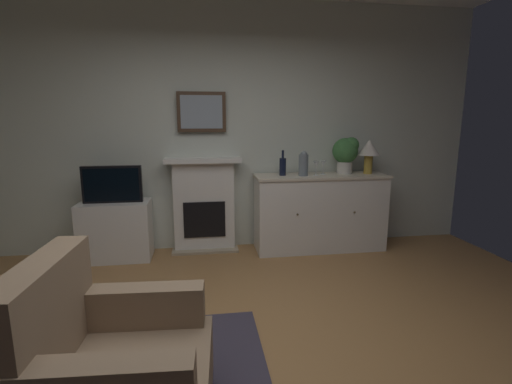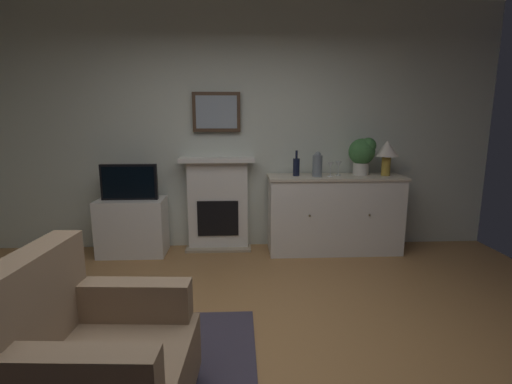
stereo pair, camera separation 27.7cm
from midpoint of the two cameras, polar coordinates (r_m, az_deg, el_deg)
ground_plane at (r=2.64m, az=-5.21°, el=-25.79°), size 6.19×4.73×0.10m
wall_rear at (r=4.45m, az=-7.36°, el=9.67°), size 6.19×0.06×2.87m
fireplace_unit at (r=4.43m, az=-9.76°, el=-1.95°), size 0.87×0.30×1.10m
framed_picture at (r=4.37m, az=-10.21°, el=12.00°), size 0.55×0.04×0.45m
sideboard_cabinet at (r=4.46m, az=8.01°, el=-3.09°), size 1.55×0.49×0.90m
table_lamp at (r=4.54m, az=15.30°, el=6.22°), size 0.26×0.26×0.40m
wine_bottle at (r=4.26m, az=2.27°, el=3.98°), size 0.08×0.08×0.29m
wine_glass_left at (r=4.29m, az=7.40°, el=4.15°), size 0.07×0.07×0.16m
wine_glass_center at (r=4.39m, az=8.53°, el=4.27°), size 0.07×0.07×0.16m
vase_decorative at (r=4.24m, az=5.46°, el=4.35°), size 0.11×0.11×0.28m
tv_cabinet at (r=4.46m, az=-22.38°, el=-5.52°), size 0.75×0.42×0.65m
tv_set at (r=4.33m, az=-22.95°, el=1.07°), size 0.62×0.07×0.40m
potted_plant_small at (r=4.48m, az=11.95°, el=6.02°), size 0.30×0.30×0.43m
armchair at (r=2.09m, az=-25.46°, el=-23.48°), size 0.86×0.82×0.92m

